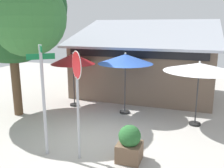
{
  "coord_description": "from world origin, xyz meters",
  "views": [
    {
      "loc": [
        3.02,
        -7.17,
        3.71
      ],
      "look_at": [
        0.09,
        1.2,
        1.6
      ],
      "focal_mm": 39.13,
      "sensor_mm": 36.0,
      "label": 1
    }
  ],
  "objects_px": {
    "stop_sign": "(77,86)",
    "shade_tree": "(12,8)",
    "street_sign_post": "(43,91)",
    "patio_umbrella_ivory_right": "(199,68)",
    "patio_umbrella_crimson_left": "(73,59)",
    "sidewalk_planter": "(129,144)",
    "patio_umbrella_royal_blue_center": "(125,59)"
  },
  "relations": [
    {
      "from": "stop_sign",
      "to": "patio_umbrella_crimson_left",
      "type": "height_order",
      "value": "stop_sign"
    },
    {
      "from": "patio_umbrella_crimson_left",
      "to": "patio_umbrella_ivory_right",
      "type": "relative_size",
      "value": 0.97
    },
    {
      "from": "patio_umbrella_crimson_left",
      "to": "shade_tree",
      "type": "distance_m",
      "value": 3.27
    },
    {
      "from": "street_sign_post",
      "to": "patio_umbrella_royal_blue_center",
      "type": "relative_size",
      "value": 1.22
    },
    {
      "from": "street_sign_post",
      "to": "patio_umbrella_ivory_right",
      "type": "xyz_separation_m",
      "value": [
        4.12,
        3.76,
        0.3
      ]
    },
    {
      "from": "shade_tree",
      "to": "patio_umbrella_crimson_left",
      "type": "bearing_deg",
      "value": 53.26
    },
    {
      "from": "patio_umbrella_royal_blue_center",
      "to": "shade_tree",
      "type": "xyz_separation_m",
      "value": [
        -4.03,
        -1.77,
        2.02
      ]
    },
    {
      "from": "stop_sign",
      "to": "patio_umbrella_ivory_right",
      "type": "xyz_separation_m",
      "value": [
        3.09,
        3.67,
        0.09
      ]
    },
    {
      "from": "patio_umbrella_royal_blue_center",
      "to": "shade_tree",
      "type": "bearing_deg",
      "value": -156.33
    },
    {
      "from": "shade_tree",
      "to": "patio_umbrella_royal_blue_center",
      "type": "bearing_deg",
      "value": 23.67
    },
    {
      "from": "patio_umbrella_royal_blue_center",
      "to": "sidewalk_planter",
      "type": "xyz_separation_m",
      "value": [
        1.21,
        -3.67,
        -1.85
      ]
    },
    {
      "from": "patio_umbrella_crimson_left",
      "to": "patio_umbrella_royal_blue_center",
      "type": "xyz_separation_m",
      "value": [
        2.56,
        -0.2,
        0.13
      ]
    },
    {
      "from": "patio_umbrella_royal_blue_center",
      "to": "stop_sign",
      "type": "bearing_deg",
      "value": -92.38
    },
    {
      "from": "stop_sign",
      "to": "sidewalk_planter",
      "type": "xyz_separation_m",
      "value": [
        1.38,
        0.37,
        -1.64
      ]
    },
    {
      "from": "street_sign_post",
      "to": "patio_umbrella_royal_blue_center",
      "type": "height_order",
      "value": "street_sign_post"
    },
    {
      "from": "street_sign_post",
      "to": "sidewalk_planter",
      "type": "relative_size",
      "value": 3.07
    },
    {
      "from": "patio_umbrella_crimson_left",
      "to": "sidewalk_planter",
      "type": "xyz_separation_m",
      "value": [
        3.77,
        -3.88,
        -1.72
      ]
    },
    {
      "from": "patio_umbrella_royal_blue_center",
      "to": "street_sign_post",
      "type": "bearing_deg",
      "value": -106.13
    },
    {
      "from": "street_sign_post",
      "to": "patio_umbrella_ivory_right",
      "type": "relative_size",
      "value": 1.23
    },
    {
      "from": "patio_umbrella_ivory_right",
      "to": "sidewalk_planter",
      "type": "bearing_deg",
      "value": -117.4
    },
    {
      "from": "patio_umbrella_royal_blue_center",
      "to": "patio_umbrella_ivory_right",
      "type": "height_order",
      "value": "patio_umbrella_royal_blue_center"
    },
    {
      "from": "stop_sign",
      "to": "shade_tree",
      "type": "xyz_separation_m",
      "value": [
        -3.86,
        2.27,
        2.23
      ]
    },
    {
      "from": "stop_sign",
      "to": "shade_tree",
      "type": "distance_m",
      "value": 5.01
    },
    {
      "from": "shade_tree",
      "to": "stop_sign",
      "type": "bearing_deg",
      "value": -30.47
    },
    {
      "from": "street_sign_post",
      "to": "sidewalk_planter",
      "type": "distance_m",
      "value": 2.83
    },
    {
      "from": "street_sign_post",
      "to": "stop_sign",
      "type": "distance_m",
      "value": 1.05
    },
    {
      "from": "sidewalk_planter",
      "to": "street_sign_post",
      "type": "bearing_deg",
      "value": -169.22
    },
    {
      "from": "patio_umbrella_royal_blue_center",
      "to": "patio_umbrella_ivory_right",
      "type": "relative_size",
      "value": 1.01
    },
    {
      "from": "street_sign_post",
      "to": "patio_umbrella_crimson_left",
      "type": "bearing_deg",
      "value": 107.49
    },
    {
      "from": "patio_umbrella_royal_blue_center",
      "to": "shade_tree",
      "type": "relative_size",
      "value": 0.39
    },
    {
      "from": "patio_umbrella_ivory_right",
      "to": "shade_tree",
      "type": "height_order",
      "value": "shade_tree"
    },
    {
      "from": "patio_umbrella_crimson_left",
      "to": "stop_sign",
      "type": "bearing_deg",
      "value": -60.58
    }
  ]
}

